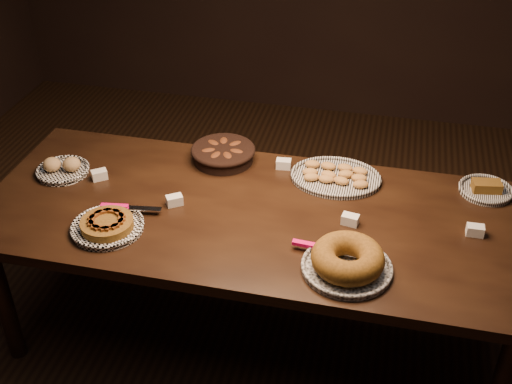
% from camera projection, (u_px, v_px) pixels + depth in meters
% --- Properties ---
extents(ground, '(5.00, 5.00, 0.00)m').
position_uv_depth(ground, '(254.00, 333.00, 3.21)').
color(ground, black).
rests_on(ground, ground).
extents(buffet_table, '(2.40, 1.00, 0.75)m').
position_uv_depth(buffet_table, '(254.00, 225.00, 2.83)').
color(buffet_table, black).
rests_on(buffet_table, ground).
extents(apple_tart_plate, '(0.34, 0.32, 0.06)m').
position_uv_depth(apple_tart_plate, '(108.00, 225.00, 2.67)').
color(apple_tart_plate, white).
rests_on(apple_tart_plate, buffet_table).
extents(madeleine_platter, '(0.42, 0.34, 0.05)m').
position_uv_depth(madeleine_platter, '(336.00, 176.00, 2.98)').
color(madeleine_platter, black).
rests_on(madeleine_platter, buffet_table).
extents(bundt_cake_plate, '(0.41, 0.35, 0.11)m').
position_uv_depth(bundt_cake_plate, '(347.00, 261.00, 2.44)').
color(bundt_cake_plate, black).
rests_on(bundt_cake_plate, buffet_table).
extents(croissant_basket, '(0.31, 0.31, 0.08)m').
position_uv_depth(croissant_basket, '(223.00, 153.00, 3.11)').
color(croissant_basket, black).
rests_on(croissant_basket, buffet_table).
extents(bread_roll_plate, '(0.25, 0.25, 0.08)m').
position_uv_depth(bread_roll_plate, '(62.00, 168.00, 3.03)').
color(bread_roll_plate, white).
rests_on(bread_roll_plate, buffet_table).
extents(loaf_plate, '(0.24, 0.24, 0.06)m').
position_uv_depth(loaf_plate, '(486.00, 189.00, 2.90)').
color(loaf_plate, black).
rests_on(loaf_plate, buffet_table).
extents(tent_cards, '(1.76, 0.47, 0.04)m').
position_uv_depth(tent_cards, '(271.00, 196.00, 2.84)').
color(tent_cards, white).
rests_on(tent_cards, buffet_table).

